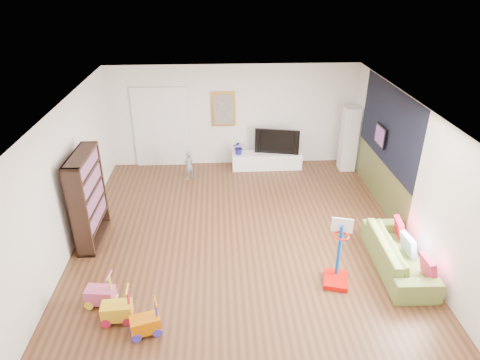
{
  "coord_description": "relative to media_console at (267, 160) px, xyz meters",
  "views": [
    {
      "loc": [
        -0.4,
        -7.05,
        4.95
      ],
      "look_at": [
        0.0,
        0.4,
        1.15
      ],
      "focal_mm": 32.0,
      "sensor_mm": 36.0,
      "label": 1
    }
  ],
  "objects": [
    {
      "name": "floor",
      "position": [
        -0.88,
        -3.36,
        -0.22
      ],
      "size": [
        6.5,
        7.5,
        0.0
      ],
      "primitive_type": "cube",
      "color": "brown",
      "rests_on": "ground"
    },
    {
      "name": "ceiling",
      "position": [
        -0.88,
        -3.36,
        2.48
      ],
      "size": [
        6.5,
        7.5,
        0.0
      ],
      "primitive_type": "cube",
      "color": "white",
      "rests_on": "ground"
    },
    {
      "name": "wall_back",
      "position": [
        -0.88,
        0.39,
        1.13
      ],
      "size": [
        6.5,
        0.0,
        2.7
      ],
      "primitive_type": "cube",
      "color": "silver",
      "rests_on": "ground"
    },
    {
      "name": "wall_front",
      "position": [
        -0.88,
        -7.11,
        1.13
      ],
      "size": [
        6.5,
        0.0,
        2.7
      ],
      "primitive_type": "cube",
      "color": "silver",
      "rests_on": "ground"
    },
    {
      "name": "wall_left",
      "position": [
        -4.13,
        -3.36,
        1.13
      ],
      "size": [
        0.0,
        7.5,
        2.7
      ],
      "primitive_type": "cube",
      "color": "white",
      "rests_on": "ground"
    },
    {
      "name": "wall_right",
      "position": [
        2.37,
        -3.36,
        1.13
      ],
      "size": [
        0.0,
        7.5,
        2.7
      ],
      "primitive_type": "cube",
      "color": "silver",
      "rests_on": "ground"
    },
    {
      "name": "navy_accent",
      "position": [
        2.36,
        -1.96,
        1.63
      ],
      "size": [
        0.01,
        3.2,
        1.7
      ],
      "primitive_type": "cube",
      "color": "black",
      "rests_on": "wall_right"
    },
    {
      "name": "olive_wainscot",
      "position": [
        2.36,
        -1.96,
        0.28
      ],
      "size": [
        0.01,
        3.2,
        1.0
      ],
      "primitive_type": "cube",
      "color": "brown",
      "rests_on": "wall_right"
    },
    {
      "name": "doorway",
      "position": [
        -2.78,
        0.35,
        0.83
      ],
      "size": [
        1.45,
        0.06,
        2.1
      ],
      "primitive_type": "cube",
      "color": "white",
      "rests_on": "ground"
    },
    {
      "name": "painting_back",
      "position": [
        -1.13,
        0.35,
        1.33
      ],
      "size": [
        0.62,
        0.06,
        0.92
      ],
      "primitive_type": "cube",
      "color": "gold",
      "rests_on": "wall_back"
    },
    {
      "name": "artwork_right",
      "position": [
        2.29,
        -1.76,
        1.33
      ],
      "size": [
        0.04,
        0.56,
        0.46
      ],
      "primitive_type": "cube",
      "color": "#7F3F8C",
      "rests_on": "wall_right"
    },
    {
      "name": "media_console",
      "position": [
        0.0,
        0.0,
        0.0
      ],
      "size": [
        1.85,
        0.47,
        0.43
      ],
      "primitive_type": "cube",
      "rotation": [
        0.0,
        0.0,
        0.01
      ],
      "color": "white",
      "rests_on": "ground"
    },
    {
      "name": "tall_cabinet",
      "position": [
        2.12,
        -0.17,
        0.64
      ],
      "size": [
        0.41,
        0.41,
        1.71
      ],
      "primitive_type": "cube",
      "rotation": [
        0.0,
        0.0,
        -0.02
      ],
      "color": "silver",
      "rests_on": "ground"
    },
    {
      "name": "bookshelf",
      "position": [
        -3.81,
        -3.14,
        0.71
      ],
      "size": [
        0.35,
        1.27,
        1.85
      ],
      "primitive_type": "cube",
      "rotation": [
        0.0,
        0.0,
        -0.01
      ],
      "color": "black",
      "rests_on": "ground"
    },
    {
      "name": "sofa",
      "position": [
        1.9,
        -4.36,
        0.08
      ],
      "size": [
        0.84,
        2.03,
        0.59
      ],
      "primitive_type": "imported",
      "rotation": [
        0.0,
        0.0,
        1.54
      ],
      "color": "olive",
      "rests_on": "ground"
    },
    {
      "name": "basketball_hoop",
      "position": [
        0.69,
        -4.71,
        0.38
      ],
      "size": [
        0.53,
        0.59,
        1.2
      ],
      "primitive_type": "cube",
      "rotation": [
        0.0,
        0.0,
        -0.27
      ],
      "color": "#D20801",
      "rests_on": "ground"
    },
    {
      "name": "ride_on_yellow",
      "position": [
        -2.9,
        -5.41,
        0.09
      ],
      "size": [
        0.47,
        0.31,
        0.61
      ],
      "primitive_type": "cube",
      "rotation": [
        0.0,
        0.0,
        0.05
      ],
      "color": "gold",
      "rests_on": "ground"
    },
    {
      "name": "ride_on_orange",
      "position": [
        -2.43,
        -5.69,
        0.07
      ],
      "size": [
        0.49,
        0.38,
        0.58
      ],
      "primitive_type": "cube",
      "rotation": [
        0.0,
        0.0,
        0.29
      ],
      "color": "#CC6500",
      "rests_on": "ground"
    },
    {
      "name": "ride_on_pink",
      "position": [
        -3.24,
        -5.03,
        0.09
      ],
      "size": [
        0.48,
        0.33,
        0.6
      ],
      "primitive_type": "cube",
      "rotation": [
        0.0,
        0.0,
        -0.12
      ],
      "color": "#CF4F82",
      "rests_on": "ground"
    },
    {
      "name": "child",
      "position": [
        -2.05,
        -0.55,
        0.16
      ],
      "size": [
        0.33,
        0.31,
        0.75
      ],
      "primitive_type": "imported",
      "rotation": [
        0.0,
        0.0,
        3.83
      ],
      "color": "slate",
      "rests_on": "ground"
    },
    {
      "name": "tv",
      "position": [
        0.28,
        0.06,
        0.55
      ],
      "size": [
        1.17,
        0.4,
        0.67
      ],
      "primitive_type": "imported",
      "rotation": [
        0.0,
        0.0,
        -0.21
      ],
      "color": "black",
      "rests_on": "media_console"
    },
    {
      "name": "vase_plant",
      "position": [
        -0.74,
        -0.03,
        0.4
      ],
      "size": [
        0.35,
        0.31,
        0.38
      ],
      "primitive_type": "imported",
      "rotation": [
        0.0,
        0.0,
        0.05
      ],
      "color": "#1D1890",
      "rests_on": "media_console"
    },
    {
      "name": "pillow_left",
      "position": [
        2.13,
        -4.97,
        0.25
      ],
      "size": [
        0.12,
        0.4,
        0.4
      ],
      "primitive_type": "cube",
      "rotation": [
        0.0,
        0.0,
        0.03
      ],
      "color": "#AC2049",
      "rests_on": "sofa"
    },
    {
      "name": "pillow_center",
      "position": [
        2.06,
        -4.32,
        0.25
      ],
      "size": [
        0.14,
        0.39,
        0.38
      ],
      "primitive_type": "cube",
      "rotation": [
        0.0,
        0.0,
        0.11
      ],
      "color": "white",
      "rests_on": "sofa"
    },
    {
      "name": "pillow_right",
      "position": [
        2.11,
        -3.79,
        0.25
      ],
      "size": [
        0.15,
        0.39,
        0.38
      ],
      "primitive_type": "cube",
      "rotation": [
        0.0,
        0.0,
        -0.13
      ],
      "color": "red",
      "rests_on": "sofa"
    }
  ]
}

